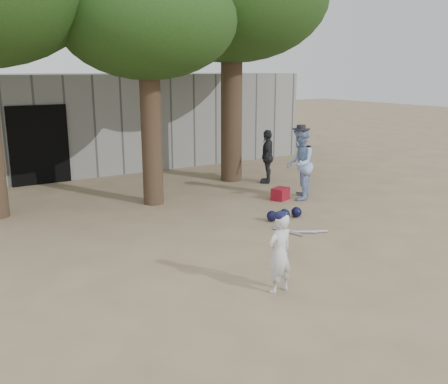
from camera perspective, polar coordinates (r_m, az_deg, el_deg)
ground at (r=8.36m, az=0.15°, el=-8.26°), size 70.00×70.00×0.00m
boy_player at (r=7.22m, az=6.38°, el=-6.99°), size 0.46×0.33×1.18m
spectator_blue at (r=12.41m, az=8.66°, el=3.19°), size 1.08×1.09×1.77m
spectator_dark at (r=14.16m, az=4.98°, el=4.07°), size 0.87×0.90×1.51m
red_bag at (r=12.41m, az=6.46°, el=-0.21°), size 0.51×0.46×0.30m
back_building at (r=17.47m, az=-18.38°, el=7.74°), size 16.00×5.24×3.00m
helmet_row at (r=10.83m, az=6.92°, el=-2.51°), size 0.87×0.27×0.23m
bat_pile at (r=10.00m, az=8.51°, el=-4.49°), size 0.82×0.79×0.06m
tree_row at (r=12.65m, az=-9.76°, el=20.65°), size 11.40×5.80×6.69m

